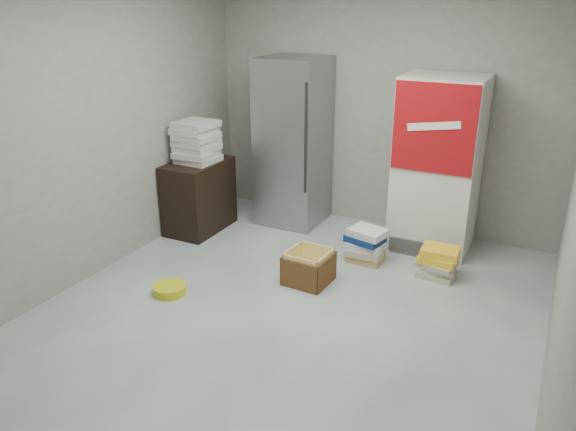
% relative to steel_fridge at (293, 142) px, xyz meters
% --- Properties ---
extents(ground, '(5.00, 5.00, 0.00)m').
position_rel_steel_fridge_xyz_m(ground, '(0.90, -2.13, -0.95)').
color(ground, silver).
rests_on(ground, ground).
extents(room_shell, '(4.04, 5.04, 2.82)m').
position_rel_steel_fridge_xyz_m(room_shell, '(0.90, -2.13, 0.85)').
color(room_shell, '#9C958C').
rests_on(room_shell, ground).
extents(steel_fridge, '(0.70, 0.72, 1.90)m').
position_rel_steel_fridge_xyz_m(steel_fridge, '(0.00, 0.00, 0.00)').
color(steel_fridge, '#95989C').
rests_on(steel_fridge, ground).
extents(coke_cooler, '(0.80, 0.73, 1.80)m').
position_rel_steel_fridge_xyz_m(coke_cooler, '(1.65, -0.01, -0.05)').
color(coke_cooler, silver).
rests_on(coke_cooler, ground).
extents(wood_shelf, '(0.50, 0.80, 0.80)m').
position_rel_steel_fridge_xyz_m(wood_shelf, '(-0.83, -0.73, -0.55)').
color(wood_shelf, black).
rests_on(wood_shelf, ground).
extents(supply_box_stack, '(0.43, 0.44, 0.45)m').
position_rel_steel_fridge_xyz_m(supply_box_stack, '(-0.82, -0.73, 0.08)').
color(supply_box_stack, silver).
rests_on(supply_box_stack, wood_shelf).
extents(phonebook_stack_main, '(0.42, 0.36, 0.35)m').
position_rel_steel_fridge_xyz_m(phonebook_stack_main, '(1.15, -0.68, -0.77)').
color(phonebook_stack_main, tan).
rests_on(phonebook_stack_main, ground).
extents(phonebook_stack_side, '(0.39, 0.33, 0.30)m').
position_rel_steel_fridge_xyz_m(phonebook_stack_side, '(1.88, -0.69, -0.80)').
color(phonebook_stack_side, tan).
rests_on(phonebook_stack_side, ground).
extents(cardboard_box, '(0.41, 0.41, 0.32)m').
position_rel_steel_fridge_xyz_m(cardboard_box, '(0.82, -1.34, -0.82)').
color(cardboard_box, yellow).
rests_on(cardboard_box, ground).
extents(bucket_lid, '(0.33, 0.33, 0.08)m').
position_rel_steel_fridge_xyz_m(bucket_lid, '(-0.21, -2.11, -0.91)').
color(bucket_lid, gold).
rests_on(bucket_lid, ground).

